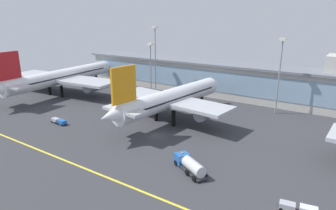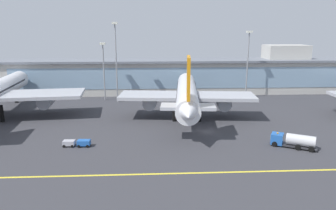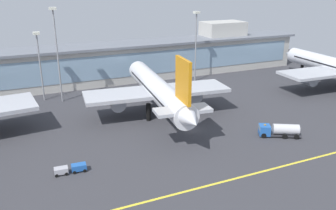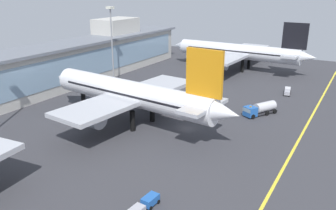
{
  "view_description": "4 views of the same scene",
  "coord_description": "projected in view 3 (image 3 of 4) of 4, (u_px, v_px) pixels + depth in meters",
  "views": [
    {
      "loc": [
        42.21,
        -57.4,
        29.65
      ],
      "look_at": [
        -1.11,
        7.23,
        6.31
      ],
      "focal_mm": 31.73,
      "sensor_mm": 36.0,
      "label": 1
    },
    {
      "loc": [
        -12.7,
        -70.84,
        23.84
      ],
      "look_at": [
        -8.83,
        1.86,
        6.23
      ],
      "focal_mm": 33.51,
      "sensor_mm": 36.0,
      "label": 2
    },
    {
      "loc": [
        -34.51,
        -65.27,
        32.57
      ],
      "look_at": [
        -2.58,
        6.78,
        4.27
      ],
      "focal_mm": 36.99,
      "sensor_mm": 36.0,
      "label": 3
    },
    {
      "loc": [
        -61.41,
        -31.43,
        29.0
      ],
      "look_at": [
        -0.33,
        4.39,
        4.69
      ],
      "focal_mm": 37.16,
      "sensor_mm": 36.0,
      "label": 4
    }
  ],
  "objects": [
    {
      "name": "baggage_tug_near",
      "position": [
        71.0,
        169.0,
        62.12
      ],
      "size": [
        5.68,
        2.02,
        1.4
      ],
      "rotation": [
        0.0,
        0.0,
        6.22
      ],
      "color": "black",
      "rests_on": "ground"
    },
    {
      "name": "apron_light_mast_east",
      "position": [
        39.0,
        55.0,
        96.05
      ],
      "size": [
        1.8,
        1.8,
        19.56
      ],
      "color": "gray",
      "rests_on": "ground"
    },
    {
      "name": "fuel_tanker_truck",
      "position": [
        278.0,
        130.0,
        76.52
      ],
      "size": [
        9.08,
        6.54,
        2.9
      ],
      "rotation": [
        0.0,
        0.0,
        2.63
      ],
      "color": "black",
      "rests_on": "ground"
    },
    {
      "name": "apron_light_mast_west",
      "position": [
        196.0,
        36.0,
        114.17
      ],
      "size": [
        1.8,
        1.8,
        23.39
      ],
      "color": "gray",
      "rests_on": "ground"
    },
    {
      "name": "ground_plane",
      "position": [
        190.0,
        130.0,
        80.33
      ],
      "size": [
        184.84,
        184.84,
        0.0
      ],
      "primitive_type": "plane",
      "color": "#38383D"
    },
    {
      "name": "taxiway_centreline_stripe",
      "position": [
        247.0,
        176.0,
        61.4
      ],
      "size": [
        147.87,
        0.5,
        0.01
      ],
      "primitive_type": "cube",
      "color": "yellow",
      "rests_on": "ground"
    },
    {
      "name": "airliner_near_right",
      "position": [
        158.0,
        90.0,
        87.14
      ],
      "size": [
        37.36,
        50.96,
        18.41
      ],
      "rotation": [
        0.0,
        0.0,
        1.47
      ],
      "color": "black",
      "rests_on": "ground"
    },
    {
      "name": "terminal_building",
      "position": [
        132.0,
        60.0,
        119.76
      ],
      "size": [
        135.03,
        14.0,
        17.95
      ],
      "color": "beige",
      "rests_on": "ground"
    },
    {
      "name": "apron_light_mast_centre",
      "position": [
        56.0,
        43.0,
        93.85
      ],
      "size": [
        1.8,
        1.8,
        26.14
      ],
      "color": "gray",
      "rests_on": "ground"
    }
  ]
}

